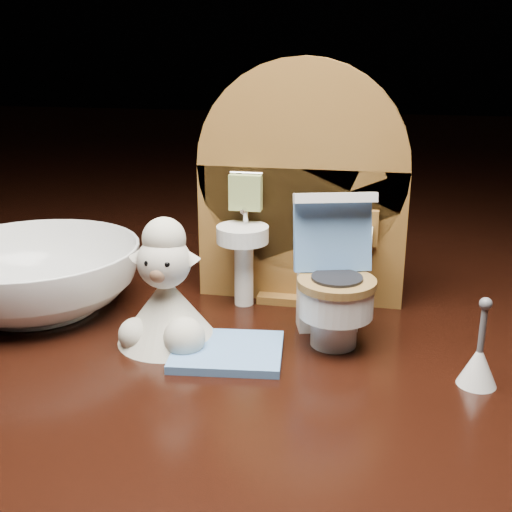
% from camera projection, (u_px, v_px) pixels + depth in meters
% --- Properties ---
extents(backdrop_panel, '(0.13, 0.05, 0.15)m').
position_uv_depth(backdrop_panel, '(300.00, 199.00, 0.40)').
color(backdrop_panel, brown).
rests_on(backdrop_panel, ground).
extents(toy_toilet, '(0.05, 0.06, 0.08)m').
position_uv_depth(toy_toilet, '(333.00, 287.00, 0.35)').
color(toy_toilet, white).
rests_on(toy_toilet, ground).
extents(bath_mat, '(0.06, 0.05, 0.00)m').
position_uv_depth(bath_mat, '(227.00, 352.00, 0.34)').
color(bath_mat, '#5C8CC9').
rests_on(bath_mat, ground).
extents(toilet_brush, '(0.02, 0.02, 0.05)m').
position_uv_depth(toilet_brush, '(479.00, 362.00, 0.31)').
color(toilet_brush, white).
rests_on(toilet_brush, ground).
extents(plush_lamb, '(0.06, 0.06, 0.07)m').
position_uv_depth(plush_lamb, '(166.00, 300.00, 0.35)').
color(plush_lamb, beige).
rests_on(plush_lamb, ground).
extents(ceramic_bowl, '(0.14, 0.14, 0.04)m').
position_uv_depth(ceramic_bowl, '(36.00, 277.00, 0.40)').
color(ceramic_bowl, white).
rests_on(ceramic_bowl, ground).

